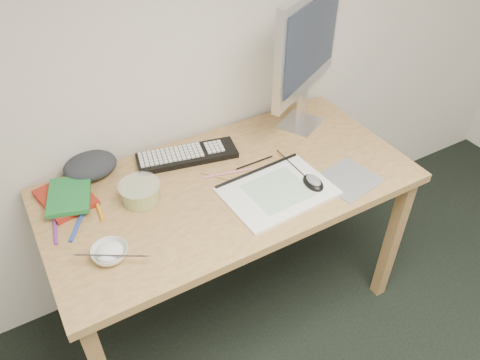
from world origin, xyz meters
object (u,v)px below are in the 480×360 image
object	(u,v)px
desk	(230,198)
monitor	(307,46)
sketchpad	(277,191)
keyboard	(187,156)
rice_bowl	(110,253)

from	to	relation	value
desk	monitor	world-z (taller)	monitor
desk	monitor	distance (m)	0.67
sketchpad	monitor	distance (m)	0.60
keyboard	rice_bowl	size ratio (longest dim) A/B	3.44
keyboard	monitor	bearing A→B (deg)	9.54
desk	keyboard	xyz separation A→B (m)	(-0.08, 0.22, 0.09)
keyboard	monitor	distance (m)	0.65
sketchpad	keyboard	world-z (taller)	keyboard
desk	rice_bowl	world-z (taller)	rice_bowl
desk	monitor	bearing A→B (deg)	22.89
desk	rice_bowl	bearing A→B (deg)	-165.03
sketchpad	rice_bowl	size ratio (longest dim) A/B	3.35
sketchpad	keyboard	bearing A→B (deg)	116.09
sketchpad	rice_bowl	distance (m)	0.63
desk	monitor	size ratio (longest dim) A/B	2.38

